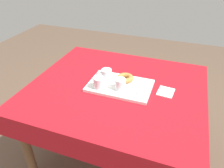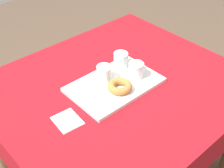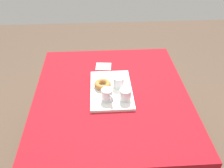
{
  "view_description": "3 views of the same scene",
  "coord_description": "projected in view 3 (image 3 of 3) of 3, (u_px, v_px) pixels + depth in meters",
  "views": [
    {
      "loc": [
        -0.4,
        1.2,
        1.58
      ],
      "look_at": [
        0.03,
        0.03,
        0.77
      ],
      "focal_mm": 33.91,
      "sensor_mm": 36.0,
      "label": 1
    },
    {
      "loc": [
        -0.83,
        -0.88,
        1.69
      ],
      "look_at": [
        -0.04,
        -0.0,
        0.77
      ],
      "focal_mm": 49.44,
      "sensor_mm": 36.0,
      "label": 2
    },
    {
      "loc": [
        1.34,
        -0.08,
        1.83
      ],
      "look_at": [
        -0.03,
        0.01,
        0.8
      ],
      "focal_mm": 39.31,
      "sensor_mm": 36.0,
      "label": 3
    }
  ],
  "objects": [
    {
      "name": "ground_plane",
      "position": [
        111.0,
        158.0,
        2.17
      ],
      "size": [
        6.0,
        6.0,
        0.0
      ],
      "primitive_type": "plane",
      "color": "brown"
    },
    {
      "name": "dining_table",
      "position": [
        111.0,
        103.0,
        1.78
      ],
      "size": [
        1.23,
        1.08,
        0.74
      ],
      "color": "#A8141E",
      "rests_on": "ground"
    },
    {
      "name": "serving_tray",
      "position": [
        111.0,
        90.0,
        1.74
      ],
      "size": [
        0.44,
        0.29,
        0.02
      ],
      "primitive_type": "cube",
      "color": "white",
      "rests_on": "dining_table"
    },
    {
      "name": "tea_mug_left",
      "position": [
        107.0,
        95.0,
        1.62
      ],
      "size": [
        0.11,
        0.08,
        0.08
      ],
      "color": "white",
      "rests_on": "serving_tray"
    },
    {
      "name": "water_glass_near",
      "position": [
        119.0,
        83.0,
        1.73
      ],
      "size": [
        0.08,
        0.08,
        0.08
      ],
      "color": "white",
      "rests_on": "serving_tray"
    },
    {
      "name": "water_glass_far",
      "position": [
        125.0,
        95.0,
        1.62
      ],
      "size": [
        0.08,
        0.08,
        0.08
      ],
      "color": "white",
      "rests_on": "serving_tray"
    },
    {
      "name": "donut_plate_left",
      "position": [
        103.0,
        87.0,
        1.75
      ],
      "size": [
        0.12,
        0.12,
        0.01
      ],
      "primitive_type": "cylinder",
      "color": "white",
      "rests_on": "serving_tray"
    },
    {
      "name": "sugar_donut_left",
      "position": [
        103.0,
        84.0,
        1.73
      ],
      "size": [
        0.12,
        0.12,
        0.04
      ],
      "primitive_type": "torus",
      "color": "#BC7F3D",
      "rests_on": "donut_plate_left"
    },
    {
      "name": "teaspoon_near",
      "position": [
        119.0,
        76.0,
        1.86
      ],
      "size": [
        0.1,
        0.1,
        0.01
      ],
      "rotation": [
        0.0,
        0.0,
        5.45
      ],
      "color": "silver",
      "rests_on": "serving_tray"
    },
    {
      "name": "paper_napkin",
      "position": [
        104.0,
        66.0,
        2.0
      ],
      "size": [
        0.12,
        0.13,
        0.01
      ],
      "primitive_type": "cube",
      "rotation": [
        0.0,
        0.0,
        -0.09
      ],
      "color": "white",
      "rests_on": "dining_table"
    }
  ]
}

